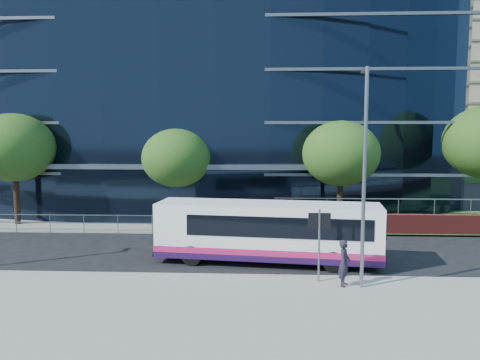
# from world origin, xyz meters

# --- Properties ---
(ground) EXTENTS (200.00, 200.00, 0.00)m
(ground) POSITION_xyz_m (0.00, 0.00, 0.00)
(ground) COLOR black
(ground) RESTS_ON ground
(pavement_near) EXTENTS (80.00, 8.00, 0.15)m
(pavement_near) POSITION_xyz_m (0.00, -5.00, 0.07)
(pavement_near) COLOR gray
(pavement_near) RESTS_ON ground
(kerb) EXTENTS (80.00, 0.25, 0.16)m
(kerb) POSITION_xyz_m (0.00, -1.00, 0.08)
(kerb) COLOR gray
(kerb) RESTS_ON ground
(yellow_line_outer) EXTENTS (80.00, 0.08, 0.01)m
(yellow_line_outer) POSITION_xyz_m (0.00, -0.80, 0.01)
(yellow_line_outer) COLOR gold
(yellow_line_outer) RESTS_ON ground
(yellow_line_inner) EXTENTS (80.00, 0.08, 0.01)m
(yellow_line_inner) POSITION_xyz_m (0.00, -0.65, 0.01)
(yellow_line_inner) COLOR gold
(yellow_line_inner) RESTS_ON ground
(far_forecourt) EXTENTS (50.00, 8.00, 0.10)m
(far_forecourt) POSITION_xyz_m (-6.00, 11.00, 0.05)
(far_forecourt) COLOR gray
(far_forecourt) RESTS_ON ground
(glass_office) EXTENTS (44.00, 23.10, 16.00)m
(glass_office) POSITION_xyz_m (-4.00, 20.85, 8.00)
(glass_office) COLOR black
(glass_office) RESTS_ON ground
(guard_railings) EXTENTS (24.00, 0.05, 1.10)m
(guard_railings) POSITION_xyz_m (-8.00, 7.00, 0.82)
(guard_railings) COLOR slate
(guard_railings) RESTS_ON ground
(apartment_block) EXTENTS (60.00, 42.00, 30.00)m
(apartment_block) POSITION_xyz_m (32.00, 57.21, 11.11)
(apartment_block) COLOR #2D511E
(apartment_block) RESTS_ON ground
(street_sign) EXTENTS (0.85, 0.09, 2.80)m
(street_sign) POSITION_xyz_m (4.50, -1.59, 2.15)
(street_sign) COLOR slate
(street_sign) RESTS_ON pavement_near
(tree_far_a) EXTENTS (4.95, 4.95, 6.98)m
(tree_far_a) POSITION_xyz_m (-13.00, 9.00, 4.86)
(tree_far_a) COLOR black
(tree_far_a) RESTS_ON ground
(tree_far_b) EXTENTS (4.29, 4.29, 6.05)m
(tree_far_b) POSITION_xyz_m (-3.00, 9.50, 4.21)
(tree_far_b) COLOR black
(tree_far_b) RESTS_ON ground
(tree_far_c) EXTENTS (4.62, 4.62, 6.51)m
(tree_far_c) POSITION_xyz_m (7.00, 9.00, 4.54)
(tree_far_c) COLOR black
(tree_far_c) RESTS_ON ground
(tree_dist_e) EXTENTS (4.62, 4.62, 6.51)m
(tree_dist_e) POSITION_xyz_m (24.00, 40.00, 4.54)
(tree_dist_e) COLOR black
(tree_dist_e) RESTS_ON ground
(streetlight_east) EXTENTS (0.15, 0.77, 8.00)m
(streetlight_east) POSITION_xyz_m (6.00, -2.17, 4.44)
(streetlight_east) COLOR slate
(streetlight_east) RESTS_ON pavement_near
(city_bus) EXTENTS (10.15, 3.41, 2.69)m
(city_bus) POSITION_xyz_m (2.66, 1.38, 1.43)
(city_bus) COLOR white
(city_bus) RESTS_ON ground
(pedestrian) EXTENTS (0.60, 0.73, 1.73)m
(pedestrian) POSITION_xyz_m (5.38, -2.08, 1.02)
(pedestrian) COLOR black
(pedestrian) RESTS_ON pavement_near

